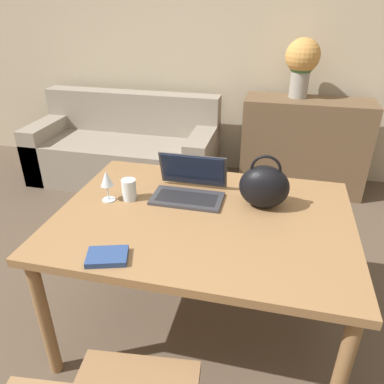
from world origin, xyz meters
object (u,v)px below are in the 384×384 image
at_px(laptop, 190,185).
at_px(flower_vase, 302,62).
at_px(wine_glass, 107,180).
at_px(drinking_glass, 129,190).
at_px(couch, 126,151).
at_px(handbag, 264,186).

xyz_separation_m(laptop, flower_vase, (0.56, 1.75, 0.38)).
bearing_deg(wine_glass, drinking_glass, 20.31).
distance_m(couch, flower_vase, 1.84).
relative_size(drinking_glass, wine_glass, 0.67).
height_order(drinking_glass, handbag, handbag).
distance_m(laptop, handbag, 0.39).
relative_size(wine_glass, handbag, 0.59).
relative_size(couch, wine_glass, 10.85).
height_order(laptop, handbag, handbag).
xyz_separation_m(couch, wine_glass, (0.64, -1.69, 0.56)).
relative_size(handbag, flower_vase, 0.56).
relative_size(couch, drinking_glass, 16.12).
bearing_deg(laptop, drinking_glass, -157.47).
bearing_deg(wine_glass, handbag, 8.79).
bearing_deg(handbag, drinking_glass, -173.01).
relative_size(couch, handbag, 6.42).
height_order(laptop, flower_vase, flower_vase).
relative_size(laptop, handbag, 1.32).
bearing_deg(couch, drinking_glass, -65.88).
distance_m(drinking_glass, flower_vase, 2.10).
bearing_deg(wine_glass, couch, 110.72).
height_order(drinking_glass, flower_vase, flower_vase).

